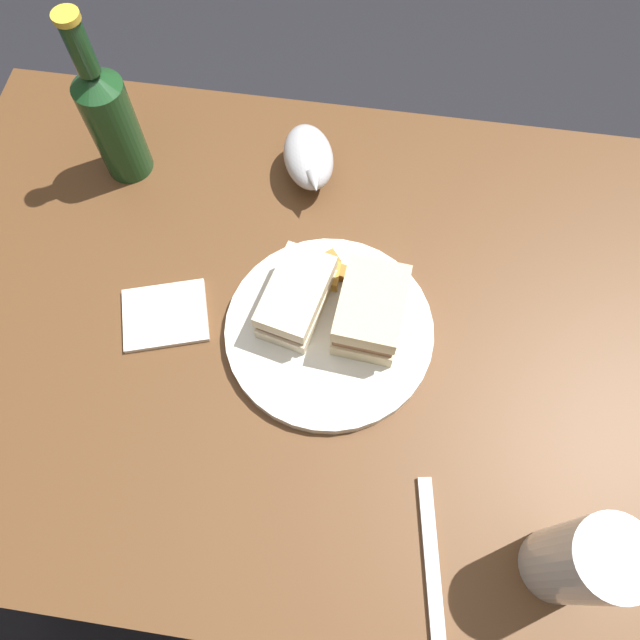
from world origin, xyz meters
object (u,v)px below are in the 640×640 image
at_px(sandwich_half_right, 296,298).
at_px(plate, 329,331).
at_px(napkin, 165,315).
at_px(pint_glass, 578,562).
at_px(sandwich_half_left, 371,311).
at_px(gravy_boat, 309,158).
at_px(fork, 431,559).
at_px(cider_bottle, 110,118).

bearing_deg(sandwich_half_right, plate, -27.43).
bearing_deg(napkin, pint_glass, -25.02).
height_order(plate, sandwich_half_left, sandwich_half_left).
bearing_deg(plate, gravy_boat, 104.66).
relative_size(gravy_boat, napkin, 1.21).
bearing_deg(pint_glass, gravy_boat, 125.73).
height_order(napkin, fork, napkin).
bearing_deg(fork, sandwich_half_right, -154.35).
relative_size(sandwich_half_left, napkin, 1.07).
relative_size(plate, gravy_boat, 2.03).
height_order(sandwich_half_left, pint_glass, pint_glass).
distance_m(plate, gravy_boat, 0.26).
bearing_deg(napkin, plate, 1.99).
bearing_deg(napkin, gravy_boat, 59.06).
distance_m(cider_bottle, fork, 0.69).
bearing_deg(gravy_boat, fork, -66.78).
xyz_separation_m(plate, napkin, (-0.22, -0.01, -0.00)).
height_order(plate, cider_bottle, cider_bottle).
bearing_deg(gravy_boat, cider_bottle, -175.47).
bearing_deg(pint_glass, plate, 139.81).
bearing_deg(napkin, fork, -34.06).
distance_m(gravy_boat, napkin, 0.30).
bearing_deg(pint_glass, cider_bottle, 142.78).
bearing_deg(sandwich_half_left, sandwich_half_right, 175.29).
distance_m(cider_bottle, napkin, 0.28).
bearing_deg(sandwich_half_right, sandwich_half_left, -4.71).
distance_m(plate, fork, 0.30).
xyz_separation_m(sandwich_half_right, napkin, (-0.17, -0.03, -0.04)).
distance_m(plate, pint_glass, 0.38).
height_order(sandwich_half_left, gravy_boat, sandwich_half_left).
xyz_separation_m(gravy_boat, cider_bottle, (-0.27, -0.02, 0.06)).
distance_m(pint_glass, cider_bottle, 0.78).
xyz_separation_m(plate, gravy_boat, (-0.06, 0.25, 0.03)).
distance_m(gravy_boat, cider_bottle, 0.27).
bearing_deg(pint_glass, sandwich_half_right, 141.34).
xyz_separation_m(plate, pint_glass, (0.29, -0.24, 0.06)).
bearing_deg(plate, cider_bottle, 145.59).
xyz_separation_m(sandwich_half_left, pint_glass, (0.24, -0.26, 0.02)).
bearing_deg(sandwich_half_right, pint_glass, -38.66).
height_order(cider_bottle, napkin, cider_bottle).
bearing_deg(napkin, sandwich_half_right, 10.35).
relative_size(plate, fork, 1.50).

